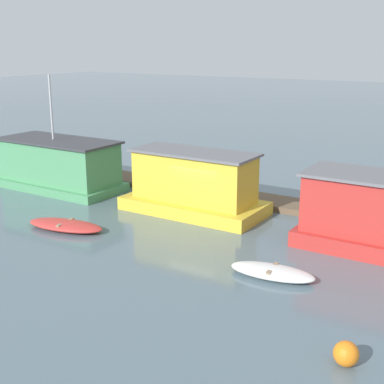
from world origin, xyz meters
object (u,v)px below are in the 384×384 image
houseboat_green (59,165)px  mooring_post_centre (248,192)px  dinghy_white (272,272)px  buoy_orange (346,354)px  dinghy_red (65,225)px  mooring_post_far_right (61,166)px  houseboat_yellow (194,185)px

houseboat_green → mooring_post_centre: (10.95, 2.08, -0.46)m
dinghy_white → buoy_orange: buoy_orange is taller
mooring_post_centre → buoy_orange: mooring_post_centre is taller
dinghy_red → dinghy_white: dinghy_red is taller
mooring_post_centre → mooring_post_far_right: size_ratio=1.44×
houseboat_green → buoy_orange: bearing=-24.6°
houseboat_yellow → mooring_post_centre: houseboat_yellow is taller
dinghy_red → mooring_post_far_right: (-7.44, 7.07, 0.44)m
dinghy_red → mooring_post_centre: (5.56, 7.07, 0.72)m
buoy_orange → houseboat_yellow: bearing=138.6°
dinghy_red → mooring_post_centre: bearing=51.8°
dinghy_red → buoy_orange: bearing=-15.3°
houseboat_green → mooring_post_centre: 11.15m
mooring_post_far_right → buoy_orange: (21.20, -10.83, -0.31)m
mooring_post_centre → dinghy_red: bearing=-128.2°
houseboat_yellow → buoy_orange: houseboat_yellow is taller
buoy_orange → dinghy_red: bearing=164.7°
houseboat_green → dinghy_red: bearing=-42.8°
dinghy_red → dinghy_white: bearing=1.4°
houseboat_green → dinghy_white: bearing=-17.2°
houseboat_yellow → dinghy_white: bearing=-38.2°
dinghy_red → mooring_post_centre: size_ratio=2.13×
houseboat_green → mooring_post_centre: bearing=10.8°
houseboat_yellow → mooring_post_far_right: size_ratio=5.45×
houseboat_yellow → dinghy_white: houseboat_yellow is taller
houseboat_green → mooring_post_far_right: (-2.05, 2.08, -0.74)m
houseboat_yellow → mooring_post_centre: bearing=40.8°
dinghy_white → mooring_post_centre: mooring_post_centre is taller
mooring_post_far_right → mooring_post_centre: bearing=0.0°
dinghy_red → dinghy_white: (9.93, 0.25, -0.00)m
mooring_post_centre → buoy_orange: 13.60m
mooring_post_centre → dinghy_white: bearing=-57.3°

